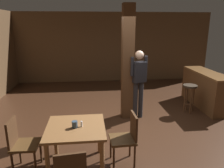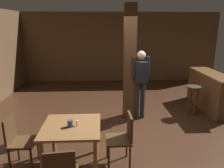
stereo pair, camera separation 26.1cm
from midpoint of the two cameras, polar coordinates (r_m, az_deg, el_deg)
The scene contains 11 objects.
ground_plane at distance 5.19m, azimuth 8.25°, elevation -11.46°, with size 10.80×10.80×0.00m, color #382114.
wall_back at distance 9.13m, azimuth 3.20°, elevation 9.54°, with size 8.00×0.10×2.80m, color brown.
pillar at distance 5.37m, azimuth 5.99°, elevation 5.34°, with size 0.28×0.28×2.80m, color #4C301C.
dining_table at distance 3.69m, azimuth -8.47°, elevation -12.45°, with size 0.94×0.94×0.74m.
chair_east at distance 3.78m, azimuth 4.88°, elevation -13.53°, with size 0.44×0.44×0.89m.
chair_west at distance 3.95m, azimuth -21.59°, elevation -13.30°, with size 0.43×0.43×0.89m.
napkin_cup at distance 3.58m, azimuth -8.78°, elevation -10.16°, with size 0.09×0.09×0.11m, color #33475B.
salt_shaker at distance 3.60m, azimuth -7.00°, elevation -10.11°, with size 0.03×0.03×0.09m, color silver.
standing_person at distance 5.40m, azimuth 8.82°, elevation 0.98°, with size 0.47×0.30×1.72m.
bar_counter at distance 6.78m, azimuth 24.76°, elevation -1.59°, with size 0.56×1.91×1.01m.
bar_stool_near at distance 6.14m, azimuth 21.66°, elevation -2.24°, with size 0.37×0.37×0.77m.
Camera 2 is at (-0.83, -4.55, 2.33)m, focal length 35.00 mm.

